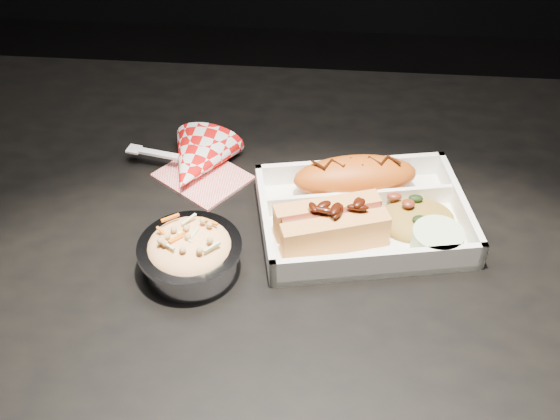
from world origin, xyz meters
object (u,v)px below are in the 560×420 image
Objects in this scene: fried_pastry at (355,177)px; foil_coleslaw_cup at (190,252)px; dining_table at (328,286)px; hotdog at (331,222)px; food_tray at (362,219)px; napkin_fork at (196,163)px.

foil_coleslaw_cup is at bearing -141.56° from fried_pastry.
hotdog reaches higher than dining_table.
dining_table is at bearing 23.58° from foil_coleslaw_cup.
dining_table is 0.15m from fried_pastry.
fried_pastry is at bearing 54.36° from hotdog.
fried_pastry is at bearing 90.00° from food_tray.
food_tray is 0.06m from hotdog.
foil_coleslaw_cup is at bearing -177.89° from hotdog.
food_tray is at bearing 32.75° from dining_table.
napkin_fork reaches higher than hotdog.
hotdog is at bearing -97.09° from dining_table.
napkin_fork reaches higher than fried_pastry.
dining_table is 4.28× the size of food_tray.
dining_table is 8.56× the size of hotdog.
dining_table is 6.67× the size of napkin_fork.
dining_table is 7.56× the size of fried_pastry.
food_tray is 2.00× the size of hotdog.
food_tray is 0.06m from fried_pastry.
fried_pastry is 0.24m from foil_coleslaw_cup.
dining_table is 0.11m from food_tray.
food_tray is 1.77× the size of fried_pastry.
foil_coleslaw_cup is (-0.19, -0.15, -0.00)m from fried_pastry.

